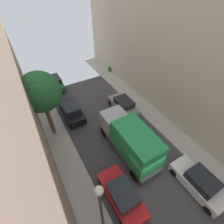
# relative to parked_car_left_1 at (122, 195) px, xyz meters

# --- Properties ---
(ground) EXTENTS (32.00, 32.00, 0.00)m
(ground) POSITION_rel_parked_car_left_1_xyz_m (2.70, 0.40, -0.72)
(ground) COLOR #423F42
(sidewalk_left) EXTENTS (2.00, 44.00, 0.15)m
(sidewalk_left) POSITION_rel_parked_car_left_1_xyz_m (-2.30, 0.40, -0.64)
(sidewalk_left) COLOR #B7B2A8
(sidewalk_left) RESTS_ON ground
(sidewalk_right) EXTENTS (2.00, 44.00, 0.15)m
(sidewalk_right) POSITION_rel_parked_car_left_1_xyz_m (7.70, 0.40, -0.64)
(sidewalk_right) COLOR #B7B2A8
(sidewalk_right) RESTS_ON ground
(parked_car_left_1) EXTENTS (1.78, 4.20, 1.57)m
(parked_car_left_1) POSITION_rel_parked_car_left_1_xyz_m (0.00, 0.00, 0.00)
(parked_car_left_1) COLOR red
(parked_car_left_1) RESTS_ON ground
(parked_car_left_2) EXTENTS (1.78, 4.20, 1.57)m
(parked_car_left_2) POSITION_rel_parked_car_left_1_xyz_m (0.00, 10.13, 0.00)
(parked_car_left_2) COLOR black
(parked_car_left_2) RESTS_ON ground
(parked_car_left_3) EXTENTS (1.78, 4.20, 1.57)m
(parked_car_left_3) POSITION_rel_parked_car_left_1_xyz_m (0.00, 16.71, 0.00)
(parked_car_left_3) COLOR #1E6638
(parked_car_left_3) RESTS_ON ground
(parked_car_right_1) EXTENTS (1.78, 4.20, 1.57)m
(parked_car_right_1) POSITION_rel_parked_car_left_1_xyz_m (5.40, -2.12, 0.00)
(parked_car_right_1) COLOR white
(parked_car_right_1) RESTS_ON ground
(parked_car_right_2) EXTENTS (1.78, 4.20, 1.57)m
(parked_car_right_2) POSITION_rel_parked_car_left_1_xyz_m (5.40, 8.04, 0.00)
(parked_car_right_2) COLOR gray
(parked_car_right_2) RESTS_ON ground
(delivery_truck) EXTENTS (2.26, 6.60, 3.38)m
(delivery_truck) POSITION_rel_parked_car_left_1_xyz_m (2.70, 3.03, 1.07)
(delivery_truck) COLOR #4C4C51
(delivery_truck) RESTS_ON ground
(street_tree_0) EXTENTS (3.37, 3.37, 6.58)m
(street_tree_0) POSITION_rel_parked_car_left_1_xyz_m (-2.43, 8.60, 4.29)
(street_tree_0) COLOR brown
(street_tree_0) RESTS_ON sidewalk_left
(potted_plant_1) EXTENTS (0.55, 0.55, 0.83)m
(potted_plant_1) POSITION_rel_parked_car_left_1_xyz_m (8.48, 16.66, -0.10)
(potted_plant_1) COLOR slate
(potted_plant_1) RESTS_ON sidewalk_right
(lamp_post) EXTENTS (0.44, 0.44, 5.61)m
(lamp_post) POSITION_rel_parked_car_left_1_xyz_m (-1.90, -0.78, 3.11)
(lamp_post) COLOR #333338
(lamp_post) RESTS_ON sidewalk_left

